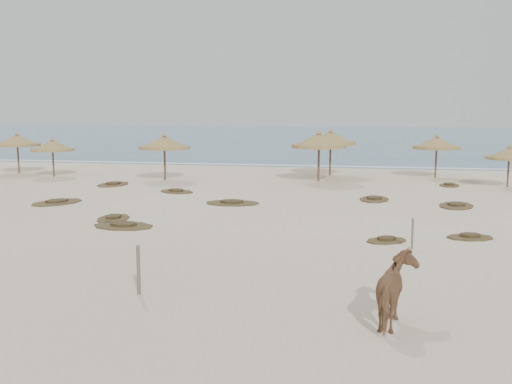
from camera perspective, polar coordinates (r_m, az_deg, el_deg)
ground at (r=19.96m, az=-9.21°, el=-4.64°), size 160.00×160.00×0.00m
ocean at (r=93.61m, az=6.65°, el=5.58°), size 200.00×100.00×0.01m
foam_line at (r=44.99m, az=2.12°, el=2.68°), size 70.00×0.60×0.01m
palapa_0 at (r=42.77m, az=-22.77°, el=4.74°), size 3.63×3.63×2.88m
palapa_1 at (r=39.82m, az=-19.69°, el=4.35°), size 3.20×3.20×2.59m
palapa_2 at (r=36.11m, az=-9.15°, el=4.84°), size 3.58×3.58×2.97m
palapa_3 at (r=35.11m, az=6.32°, el=5.06°), size 4.16×4.16×3.17m
palapa_4 at (r=38.31m, az=7.47°, el=5.31°), size 4.47×4.47×3.17m
palapa_5 at (r=38.60m, az=17.62°, el=4.65°), size 3.33×3.33×2.86m
palapa_6 at (r=35.41m, az=24.00°, el=3.50°), size 3.37×3.37×2.44m
horse at (r=12.20m, az=13.94°, el=-9.58°), size 1.01×1.85×1.49m
fence_post_near at (r=14.10m, az=-11.66°, el=-7.66°), size 0.12×0.12×1.21m
fence_post_far at (r=18.89m, az=15.38°, el=-4.02°), size 0.07×0.07×1.00m
scrub_1 at (r=28.65m, az=-19.28°, el=-0.95°), size 2.62×3.03×0.16m
scrub_2 at (r=23.84m, az=-14.09°, el=-2.53°), size 1.51×2.07×0.16m
scrub_3 at (r=26.89m, az=-2.40°, el=-1.07°), size 2.66×1.81×0.16m
scrub_4 at (r=21.12m, az=20.61°, el=-4.21°), size 1.83×1.43×0.16m
scrub_5 at (r=27.69m, az=19.39°, el=-1.26°), size 2.08×2.63×0.16m
scrub_6 at (r=34.48m, az=-14.08°, el=0.77°), size 1.80×2.59×0.16m
scrub_7 at (r=28.57m, az=11.74°, el=-0.68°), size 1.72×2.36×0.16m
scrub_9 at (r=22.25m, az=-13.13°, el=-3.27°), size 2.54×1.79×0.16m
scrub_10 at (r=34.90m, az=18.78°, el=0.67°), size 1.39×1.89×0.16m
scrub_12 at (r=19.80m, az=12.91°, el=-4.70°), size 1.75×1.59×0.16m
scrub_13 at (r=30.87m, az=-7.96°, el=0.08°), size 2.44×2.09×0.16m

